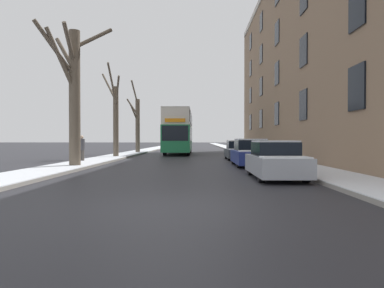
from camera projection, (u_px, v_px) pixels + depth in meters
ground_plane at (162, 209)px, 7.26m from camera, size 320.00×320.00×0.00m
sidewalk_left at (160, 147)px, 60.36m from camera, size 2.31×130.00×0.16m
sidewalk_right at (227, 147)px, 60.14m from camera, size 2.31×130.00×0.16m
terrace_facade_right at (334, 57)px, 27.09m from camera, size 9.10×39.01×16.04m
bare_tree_left_0 at (73, 90)px, 17.45m from camera, size 3.04×3.36×7.54m
bare_tree_left_1 at (115, 115)px, 26.90m from camera, size 2.37×4.48×7.12m
bare_tree_left_2 at (137, 123)px, 35.66m from camera, size 1.40×2.08×7.39m
double_decker_bus at (179, 130)px, 34.59m from camera, size 2.54×10.86×4.32m
parked_car_0 at (275, 161)px, 12.91m from camera, size 1.74×4.03×1.44m
parked_car_1 at (251, 153)px, 19.02m from camera, size 1.83×4.48×1.52m
parked_car_2 at (238, 151)px, 25.17m from camera, size 1.72×4.07×1.41m
pedestrian_left_sidewalk at (82, 148)px, 21.28m from camera, size 0.38×0.38×1.73m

